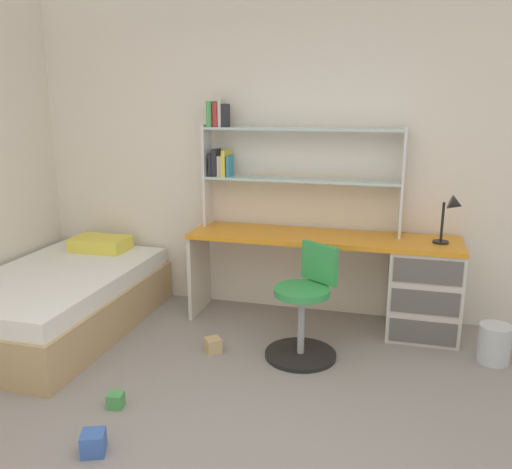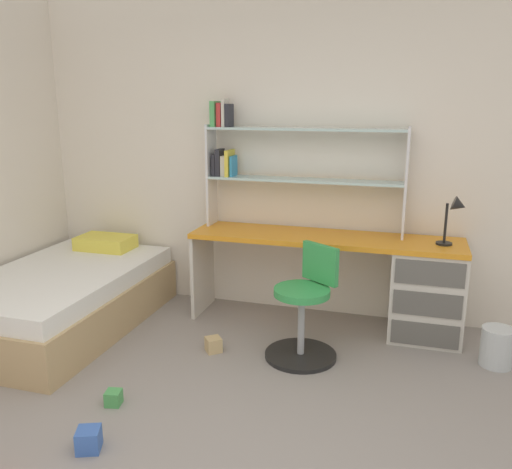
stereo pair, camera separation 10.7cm
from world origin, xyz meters
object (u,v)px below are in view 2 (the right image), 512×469
at_px(toy_block_natural_2, 213,345).
at_px(toy_block_green_3, 114,398).
at_px(desk, 398,282).
at_px(desk_lamp, 456,213).
at_px(bed_platform, 63,298).
at_px(waste_bin, 497,347).
at_px(toy_block_blue_0, 89,440).
at_px(bookshelf_hutch, 280,157).
at_px(swivel_chair, 304,314).

height_order(toy_block_natural_2, toy_block_green_3, toy_block_natural_2).
relative_size(desk, desk_lamp, 5.66).
bearing_deg(toy_block_natural_2, bed_platform, 176.62).
xyz_separation_m(waste_bin, toy_block_blue_0, (-2.20, -1.64, -0.08)).
xyz_separation_m(desk, toy_block_blue_0, (-1.50, -2.00, -0.37)).
height_order(desk, desk_lamp, desk_lamp).
bearing_deg(desk, bookshelf_hutch, 171.69).
bearing_deg(toy_block_natural_2, waste_bin, 10.72).
bearing_deg(toy_block_green_3, toy_block_blue_0, -75.56).
bearing_deg(waste_bin, swivel_chair, -169.29).
bearing_deg(toy_block_green_3, desk, 44.53).
bearing_deg(toy_block_blue_0, toy_block_natural_2, 80.16).
relative_size(bookshelf_hutch, waste_bin, 5.92).
bearing_deg(desk, toy_block_blue_0, -126.81).
bearing_deg(bookshelf_hutch, toy_block_blue_0, -102.87).
xyz_separation_m(swivel_chair, bed_platform, (-2.01, -0.04, -0.09)).
height_order(toy_block_blue_0, toy_block_green_3, toy_block_blue_0).
bearing_deg(desk, toy_block_natural_2, -150.07).
distance_m(desk, swivel_chair, 0.88).
relative_size(waste_bin, toy_block_green_3, 3.03).
distance_m(toy_block_blue_0, toy_block_green_3, 0.43).
distance_m(bookshelf_hutch, toy_block_natural_2, 1.61).
bearing_deg(toy_block_blue_0, swivel_chair, 57.76).
xyz_separation_m(bed_platform, waste_bin, (3.33, 0.30, -0.10)).
distance_m(bookshelf_hutch, toy_block_green_3, 2.26).
bearing_deg(bed_platform, waste_bin, 5.07).
distance_m(desk, bed_platform, 2.71).
height_order(waste_bin, toy_block_green_3, waste_bin).
xyz_separation_m(desk, bed_platform, (-2.63, -0.66, -0.18)).
bearing_deg(waste_bin, toy_block_green_3, -152.18).
height_order(desk, toy_block_green_3, desk).
bearing_deg(desk_lamp, toy_block_green_3, -142.15).
bearing_deg(bed_platform, toy_block_green_3, -42.12).
distance_m(bookshelf_hutch, waste_bin, 2.17).
bearing_deg(toy_block_blue_0, desk, 53.19).
xyz_separation_m(waste_bin, toy_block_green_3, (-2.31, -1.22, -0.09)).
relative_size(bookshelf_hutch, toy_block_green_3, 17.95).
relative_size(bookshelf_hutch, toy_block_natural_2, 15.17).
height_order(desk, bed_platform, desk).
bearing_deg(bookshelf_hutch, desk_lamp, -7.71).
distance_m(toy_block_blue_0, toy_block_natural_2, 1.28).
height_order(swivel_chair, toy_block_natural_2, swivel_chair).
bearing_deg(desk_lamp, toy_block_natural_2, -157.19).
bearing_deg(desk, desk_lamp, -6.10).
bearing_deg(swivel_chair, bed_platform, -178.73).
bearing_deg(swivel_chair, toy_block_natural_2, -169.28).
bearing_deg(desk_lamp, bookshelf_hutch, 172.29).
bearing_deg(desk_lamp, desk, 173.90).
relative_size(toy_block_natural_2, toy_block_green_3, 1.18).
bearing_deg(toy_block_green_3, desk_lamp, 37.85).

